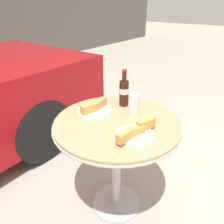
% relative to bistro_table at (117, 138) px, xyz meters
% --- Properties ---
extents(ground_plane, '(30.00, 30.00, 0.00)m').
position_rel_bistro_table_xyz_m(ground_plane, '(0.00, 0.00, -0.60)').
color(ground_plane, '#A8A093').
extents(bistro_table, '(0.80, 0.80, 0.73)m').
position_rel_bistro_table_xyz_m(bistro_table, '(0.00, 0.00, 0.00)').
color(bistro_table, '#B7B7BC').
rests_on(bistro_table, ground_plane).
extents(cola_bottle_left, '(0.07, 0.07, 0.26)m').
position_rel_bistro_table_xyz_m(cola_bottle_left, '(0.21, 0.10, 0.23)').
color(cola_bottle_left, '#33190F').
rests_on(cola_bottle_left, bistro_table).
extents(drinking_glass, '(0.07, 0.07, 0.15)m').
position_rel_bistro_table_xyz_m(drinking_glass, '(0.13, -0.04, 0.20)').
color(drinking_glass, black).
rests_on(drinking_glass, bistro_table).
extents(lunch_plate_near, '(0.23, 0.23, 0.07)m').
position_rel_bistro_table_xyz_m(lunch_plate_near, '(0.01, 0.19, 0.15)').
color(lunch_plate_near, white).
rests_on(lunch_plate_near, bistro_table).
extents(lunch_plate_far, '(0.29, 0.21, 0.07)m').
position_rel_bistro_table_xyz_m(lunch_plate_far, '(-0.07, -0.18, 0.15)').
color(lunch_plate_far, white).
rests_on(lunch_plate_far, bistro_table).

